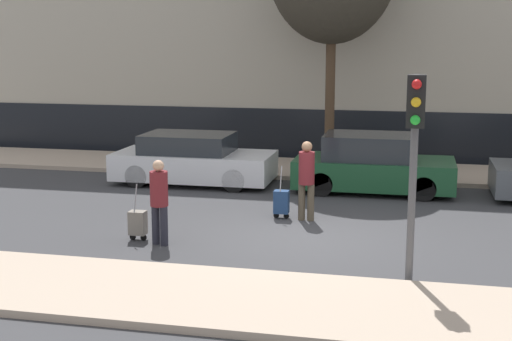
% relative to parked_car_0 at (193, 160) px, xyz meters
% --- Properties ---
extents(ground_plane, '(80.00, 80.00, 0.00)m').
position_rel_parked_car_0_xyz_m(ground_plane, '(3.76, -4.56, -0.64)').
color(ground_plane, '#38383A').
extents(sidewalk_near, '(28.00, 2.50, 0.12)m').
position_rel_parked_car_0_xyz_m(sidewalk_near, '(3.76, -8.31, -0.58)').
color(sidewalk_near, tan).
rests_on(sidewalk_near, ground_plane).
extents(sidewalk_far, '(28.00, 3.00, 0.12)m').
position_rel_parked_car_0_xyz_m(sidewalk_far, '(3.76, 2.44, -0.58)').
color(sidewalk_far, tan).
rests_on(sidewalk_far, ground_plane).
extents(parked_car_0, '(4.24, 1.89, 1.35)m').
position_rel_parked_car_0_xyz_m(parked_car_0, '(0.00, 0.00, 0.00)').
color(parked_car_0, silver).
rests_on(parked_car_0, ground_plane).
extents(parked_car_1, '(4.00, 1.89, 1.47)m').
position_rel_parked_car_0_xyz_m(parked_car_1, '(4.77, 0.02, 0.04)').
color(parked_car_1, '#194728').
rests_on(parked_car_1, ground_plane).
extents(pedestrian_left, '(0.34, 0.34, 1.63)m').
position_rel_parked_car_0_xyz_m(pedestrian_left, '(1.14, -5.67, 0.29)').
color(pedestrian_left, '#23232D').
rests_on(pedestrian_left, ground_plane).
extents(trolley_left, '(0.34, 0.29, 1.12)m').
position_rel_parked_car_0_xyz_m(trolley_left, '(0.62, -5.49, -0.29)').
color(trolley_left, slate).
rests_on(trolley_left, ground_plane).
extents(pedestrian_right, '(0.35, 0.34, 1.72)m').
position_rel_parked_car_0_xyz_m(pedestrian_right, '(3.57, -3.26, 0.34)').
color(pedestrian_right, '#4C4233').
rests_on(pedestrian_right, ground_plane).
extents(trolley_right, '(0.34, 0.29, 1.16)m').
position_rel_parked_car_0_xyz_m(trolley_right, '(3.03, -3.22, -0.27)').
color(trolley_right, navy).
rests_on(trolley_right, ground_plane).
extents(traffic_light, '(0.28, 0.47, 3.33)m').
position_rel_parked_car_0_xyz_m(traffic_light, '(5.78, -6.92, 1.75)').
color(traffic_light, '#515154').
rests_on(traffic_light, ground_plane).
extents(parked_bicycle, '(1.77, 0.06, 0.96)m').
position_rel_parked_car_0_xyz_m(parked_bicycle, '(4.62, 2.16, -0.15)').
color(parked_bicycle, black).
rests_on(parked_bicycle, sidewalk_far).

